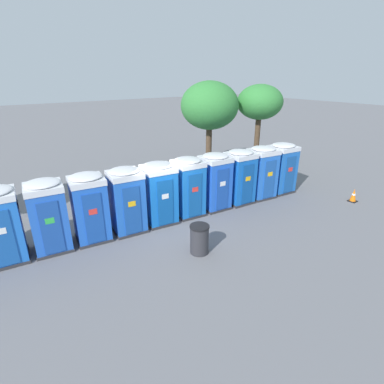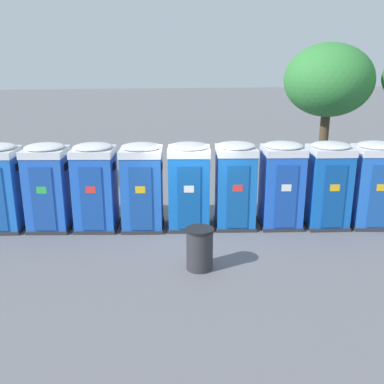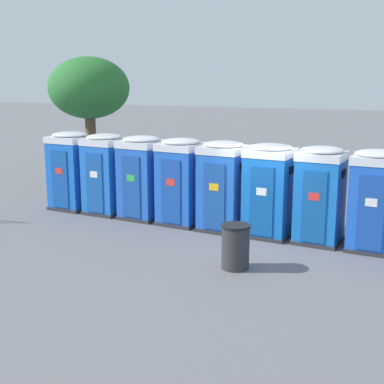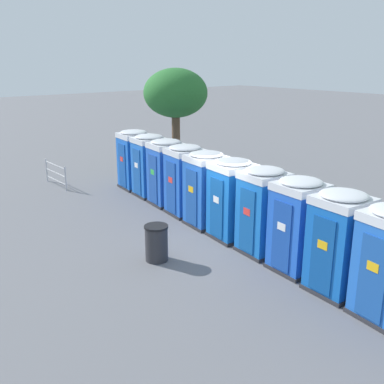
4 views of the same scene
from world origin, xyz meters
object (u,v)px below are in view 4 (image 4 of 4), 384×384
at_px(portapotty_3, 185,180).
at_px(event_barrier, 56,173).
at_px(portapotty_4, 206,189).
at_px(portapotty_1, 149,165).
at_px(portapotty_2, 166,172).
at_px(portapotty_5, 232,199).
at_px(street_tree_0, 176,94).
at_px(portapotty_0, 134,159).
at_px(portapotty_6, 263,210).
at_px(portapotty_8, 339,242).
at_px(trash_can, 156,243).
at_px(portapotty_7, 298,225).

xyz_separation_m(portapotty_3, event_barrier, (-6.54, -2.18, -0.72)).
bearing_deg(portapotty_4, portapotty_1, 173.75).
relative_size(portapotty_2, portapotty_4, 1.00).
xyz_separation_m(portapotty_5, street_tree_0, (-8.00, 3.83, 2.54)).
bearing_deg(portapotty_0, street_tree_0, 110.90).
bearing_deg(portapotty_6, portapotty_4, 176.15).
relative_size(portapotty_3, portapotty_5, 1.00).
bearing_deg(portapotty_6, portapotty_3, 175.06).
bearing_deg(portapotty_4, portapotty_3, 172.87).
height_order(portapotty_2, portapotty_3, same).
bearing_deg(portapotty_5, portapotty_8, -5.55).
xyz_separation_m(portapotty_0, portapotty_2, (2.72, -0.25, 0.00)).
distance_m(portapotty_4, portapotty_6, 2.73).
distance_m(portapotty_0, portapotty_1, 1.37).
bearing_deg(portapotty_0, portapotty_4, -5.97).
relative_size(portapotty_0, portapotty_3, 1.00).
bearing_deg(portapotty_8, trash_can, -150.11).
distance_m(portapotty_1, portapotty_5, 5.46).
relative_size(trash_can, event_barrier, 0.50).
bearing_deg(trash_can, portapotty_6, 61.83).
height_order(portapotty_2, event_barrier, portapotty_2).
bearing_deg(portapotty_4, event_barrier, -165.70).
xyz_separation_m(portapotty_1, portapotty_2, (1.36, -0.13, -0.00)).
distance_m(portapotty_2, portapotty_7, 6.83).
height_order(portapotty_5, portapotty_6, same).
height_order(portapotty_2, trash_can, portapotty_2).
bearing_deg(portapotty_8, portapotty_2, 174.31).
bearing_deg(portapotty_2, portapotty_8, -5.69).
relative_size(portapotty_8, street_tree_0, 0.50).
bearing_deg(portapotty_1, portapotty_4, -6.25).
bearing_deg(street_tree_0, portapotty_4, -29.31).
bearing_deg(portapotty_1, portapotty_8, -5.66).
distance_m(portapotty_2, trash_can, 5.17).
height_order(portapotty_0, portapotty_1, same).
relative_size(portapotty_4, trash_can, 2.47).
distance_m(portapotty_6, trash_can, 3.16).
height_order(portapotty_1, trash_can, portapotty_1).
relative_size(portapotty_2, event_barrier, 1.23).
height_order(portapotty_0, trash_can, portapotty_0).
distance_m(portapotty_0, portapotty_2, 2.73).
relative_size(portapotty_4, street_tree_0, 0.50).
distance_m(portapotty_6, portapotty_7, 1.37).
relative_size(portapotty_2, trash_can, 2.47).
height_order(portapotty_2, portapotty_5, same).
distance_m(portapotty_3, street_tree_0, 6.85).
height_order(portapotty_1, portapotty_8, same).
height_order(portapotty_8, street_tree_0, street_tree_0).
bearing_deg(portapotty_8, portapotty_4, 174.78).
height_order(portapotty_1, portapotty_2, same).
bearing_deg(portapotty_6, portapotty_0, 174.74).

